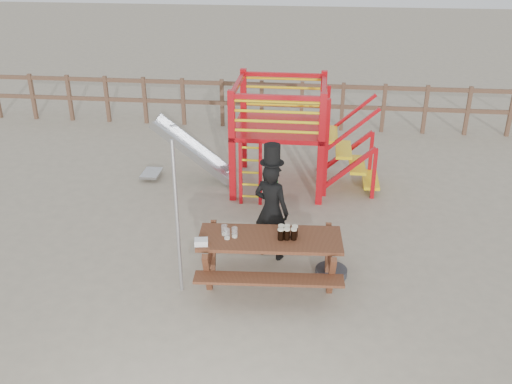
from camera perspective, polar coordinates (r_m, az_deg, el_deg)
ground at (r=8.27m, az=-1.05°, el=-9.47°), size 60.00×60.00×0.00m
back_fence at (r=14.32m, az=2.58°, el=9.21°), size 15.09×0.09×1.20m
playground_fort at (r=10.96m, az=1.98°, el=5.92°), size 4.71×1.84×2.10m
picnic_table at (r=8.08m, az=1.39°, el=-6.30°), size 2.08×1.50×0.77m
man_with_hat at (r=8.58m, az=1.55°, el=-1.63°), size 0.68×0.58×1.85m
metal_pole at (r=7.70m, az=-7.89°, el=-2.73°), size 0.05×0.05×2.26m
parasol_base at (r=8.56m, az=7.52°, el=-7.93°), size 0.47×0.47×0.20m
paper_bag at (r=7.77m, az=-5.50°, el=-5.00°), size 0.20×0.17×0.08m
stout_pints at (r=7.88m, az=3.16°, el=-4.05°), size 0.27×0.19×0.17m
empty_glasses at (r=7.91m, az=-2.75°, el=-4.07°), size 0.23×0.19×0.15m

